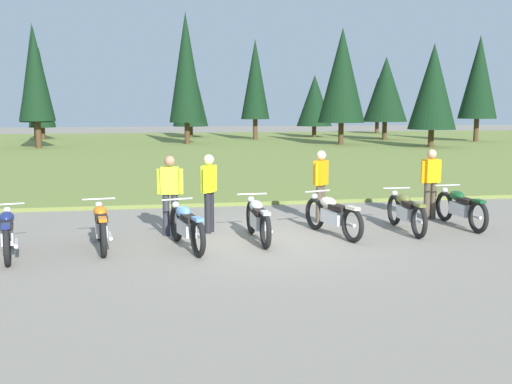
{
  "coord_description": "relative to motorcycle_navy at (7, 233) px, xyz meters",
  "views": [
    {
      "loc": [
        -2.08,
        -11.49,
        2.67
      ],
      "look_at": [
        0.0,
        0.6,
        0.9
      ],
      "focal_mm": 41.68,
      "sensor_mm": 36.0,
      "label": 1
    }
  ],
  "objects": [
    {
      "name": "rider_near_row_end",
      "position": [
        6.4,
        2.16,
        0.51
      ],
      "size": [
        0.4,
        0.44,
        1.67
      ],
      "color": "#4C4233",
      "rests_on": "ground"
    },
    {
      "name": "rider_with_back_turned",
      "position": [
        3.75,
        1.45,
        0.51
      ],
      "size": [
        0.36,
        0.5,
        1.67
      ],
      "color": "black",
      "rests_on": "ground"
    },
    {
      "name": "ground_plane",
      "position": [
        4.7,
        0.5,
        -0.44
      ],
      "size": [
        140.0,
        140.0,
        0.0
      ],
      "primitive_type": "plane",
      "color": "gray"
    },
    {
      "name": "rider_in_hivis_vest",
      "position": [
        9.08,
        2.09,
        0.51
      ],
      "size": [
        0.54,
        0.27,
        1.67
      ],
      "color": "#4C4233",
      "rests_on": "ground"
    },
    {
      "name": "motorcycle_british_green",
      "position": [
        9.34,
        1.11,
        0.0
      ],
      "size": [
        0.62,
        2.1,
        0.88
      ],
      "color": "black",
      "rests_on": "ground"
    },
    {
      "name": "forest_treeline",
      "position": [
        12.45,
        32.88,
        3.88
      ],
      "size": [
        34.67,
        22.66,
        9.07
      ],
      "color": "#47331E",
      "rests_on": "ground"
    },
    {
      "name": "motorcycle_orange",
      "position": [
        1.6,
        0.36,
        0.0
      ],
      "size": [
        0.64,
        2.09,
        0.88
      ],
      "color": "black",
      "rests_on": "ground"
    },
    {
      "name": "motorcycle_olive",
      "position": [
        7.93,
        0.85,
        0.0
      ],
      "size": [
        0.62,
        2.1,
        0.88
      ],
      "color": "black",
      "rests_on": "ground"
    },
    {
      "name": "motorcycle_cream",
      "position": [
        6.24,
        0.71,
        0.0
      ],
      "size": [
        0.82,
        2.04,
        0.88
      ],
      "color": "black",
      "rests_on": "ground"
    },
    {
      "name": "motorcycle_navy",
      "position": [
        0.0,
        0.0,
        0.0
      ],
      "size": [
        0.72,
        2.08,
        0.88
      ],
      "color": "black",
      "rests_on": "ground"
    },
    {
      "name": "motorcycle_sky_blue",
      "position": [
        3.18,
        0.08,
        0.0
      ],
      "size": [
        0.75,
        2.06,
        0.88
      ],
      "color": "black",
      "rests_on": "ground"
    },
    {
      "name": "grass_moorland",
      "position": [
        4.7,
        26.72,
        -0.39
      ],
      "size": [
        80.0,
        44.0,
        0.1
      ],
      "primitive_type": "cube",
      "color": "olive",
      "rests_on": "ground"
    },
    {
      "name": "rider_checking_bike",
      "position": [
        2.92,
        1.27,
        0.51
      ],
      "size": [
        0.54,
        0.28,
        1.67
      ],
      "color": "#2D2D38",
      "rests_on": "ground"
    },
    {
      "name": "motorcycle_silver",
      "position": [
        4.63,
        0.5,
        0.0
      ],
      "size": [
        0.62,
        2.1,
        0.88
      ],
      "color": "black",
      "rests_on": "ground"
    }
  ]
}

